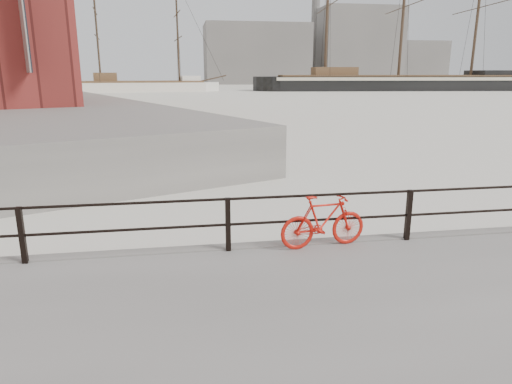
{
  "coord_description": "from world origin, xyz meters",
  "views": [
    {
      "loc": [
        -4.27,
        -7.96,
        3.52
      ],
      "look_at": [
        -2.71,
        1.5,
        1.0
      ],
      "focal_mm": 32.0,
      "sensor_mm": 36.0,
      "label": 1
    }
  ],
  "objects_px": {
    "bicycle": "(323,221)",
    "schooner_left": "(5,94)",
    "barque_black": "(397,90)",
    "schooner_mid": "(142,92)"
  },
  "relations": [
    {
      "from": "bicycle",
      "to": "barque_black",
      "type": "bearing_deg",
      "value": 56.14
    },
    {
      "from": "schooner_mid",
      "to": "bicycle",
      "type": "bearing_deg",
      "value": -89.27
    },
    {
      "from": "barque_black",
      "to": "schooner_left",
      "type": "xyz_separation_m",
      "value": [
        -72.97,
        -3.31,
        0.0
      ]
    },
    {
      "from": "bicycle",
      "to": "schooner_left",
      "type": "distance_m",
      "value": 83.92
    },
    {
      "from": "bicycle",
      "to": "schooner_left",
      "type": "xyz_separation_m",
      "value": [
        -31.91,
        77.61,
        -0.85
      ]
    },
    {
      "from": "schooner_mid",
      "to": "barque_black",
      "type": "bearing_deg",
      "value": -7.7
    },
    {
      "from": "schooner_mid",
      "to": "schooner_left",
      "type": "relative_size",
      "value": 1.36
    },
    {
      "from": "barque_black",
      "to": "schooner_mid",
      "type": "height_order",
      "value": "barque_black"
    },
    {
      "from": "barque_black",
      "to": "schooner_left",
      "type": "relative_size",
      "value": 2.82
    },
    {
      "from": "barque_black",
      "to": "schooner_mid",
      "type": "relative_size",
      "value": 2.08
    }
  ]
}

